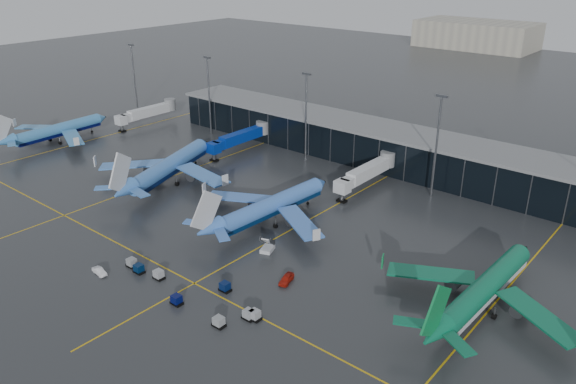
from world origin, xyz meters
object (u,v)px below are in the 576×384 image
Objects in this scene: mobile_airstair at (267,248)px; service_van_white at (99,271)px; airliner_klm_west at (58,123)px; airliner_klm_near at (272,195)px; airliner_aer_lingus at (488,275)px; airliner_arkefly at (169,156)px; service_van_red at (286,279)px; baggage_carts at (192,292)px.

service_van_white is (-18.48, -27.02, -0.15)m from mobile_airstair.
mobile_airstair is (98.51, -10.88, -5.41)m from airliner_klm_west.
airliner_aer_lingus is (49.69, -1.89, -0.07)m from airliner_klm_near.
service_van_white is (80.03, -37.90, -5.56)m from airliner_klm_west.
airliner_aer_lingus is at bearing -21.22° from airliner_arkefly.
service_van_red is 1.15× the size of service_van_white.
airliner_klm_west is at bearing 162.32° from baggage_carts.
airliner_klm_west is 0.98× the size of airliner_aer_lingus.
airliner_klm_near is at bearing -3.52° from airliner_klm_west.
service_van_red is (10.52, -6.54, -0.04)m from mobile_airstair.
mobile_airstair is at bearing -34.18° from airliner_arkefly.
baggage_carts is at bearing -65.54° from service_van_white.
mobile_airstair is at bearing -50.22° from airliner_klm_near.
service_van_red reaches higher than service_van_white.
airliner_klm_near is at bearing 120.63° from service_van_red.
airliner_klm_west is 1.25× the size of baggage_carts.
airliner_arkefly is at bearing 145.42° from service_van_red.
airliner_arkefly is (53.73, 0.91, 0.81)m from airliner_klm_west.
airliner_arkefly reaches higher than airliner_klm_west.
service_van_red is (18.72, -17.53, -5.63)m from airliner_klm_near.
airliner_klm_near reaches higher than service_van_red.
mobile_airstair is (44.78, -11.79, -6.22)m from airliner_arkefly.
airliner_arkefly is 1.10× the size of airliner_klm_near.
airliner_klm_near is 33.26m from baggage_carts.
baggage_carts is (-41.10, -29.74, -5.54)m from airliner_aer_lingus.
airliner_klm_west is 10.74× the size of service_van_white.
service_van_white is (-18.88, -6.38, -0.14)m from baggage_carts.
airliner_klm_near is 1.29× the size of baggage_carts.
baggage_carts is 8.52× the size of mobile_airstair.
airliner_klm_west is 53.74m from airliner_arkefly.
mobile_airstair is at bearing 131.89° from service_van_red.
mobile_airstair is 1.01× the size of service_van_white.
airliner_klm_near is 39.80m from service_van_white.
airliner_arkefly is 58.60m from service_van_red.
airliner_aer_lingus is at bearing -4.32° from airliner_klm_west.
airliner_klm_near reaches higher than baggage_carts.
baggage_carts is at bearing -55.11° from airliner_arkefly.
airliner_arkefly reaches higher than airliner_klm_near.
baggage_carts is at bearing -21.27° from airliner_klm_west.
service_van_red is at bearing -48.97° from service_van_white.
service_van_white is (26.30, -38.81, -6.37)m from airliner_arkefly.
airliner_aer_lingus is at bearing -7.99° from mobile_airstair.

